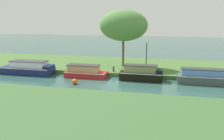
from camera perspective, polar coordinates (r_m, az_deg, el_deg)
name	(u,v)px	position (r m, az deg, el deg)	size (l,w,h in m)	color
ground_plane	(108,82)	(22.41, -0.87, -2.89)	(120.00, 120.00, 0.00)	#2D534C
riverbank_far	(121,66)	(29.04, 2.33, 1.09)	(72.00, 10.00, 0.40)	#456A31
riverbank_near	(73,118)	(14.24, -9.46, -11.52)	(72.00, 10.00, 0.40)	#3B6033
red_barge	(85,72)	(24.14, -6.58, -0.45)	(4.34, 1.56, 1.32)	#B01F20
slate_narrowboat	(210,78)	(23.25, 22.92, -1.71)	(5.94, 1.44, 1.43)	#404D4A
black_cruiser	(141,74)	(22.92, 7.22, -0.86)	(4.13, 1.47, 1.54)	black
navy_dinghy	(28,68)	(26.96, -19.85, 0.39)	(5.89, 1.87, 1.48)	navy
willow_tree_left	(123,26)	(27.13, 2.82, 10.83)	(5.56, 3.36, 6.56)	brown
lamp_post	(146,52)	(25.51, 8.45, 4.32)	(0.24, 0.24, 3.17)	#333338
mooring_post_near	(191,73)	(24.44, 18.82, -0.67)	(0.14, 0.14, 0.52)	#47401F
mooring_post_far	(114,69)	(24.81, 0.38, 0.24)	(0.19, 0.19, 0.56)	#4C3631
channel_buoy	(75,82)	(21.79, -9.13, -2.81)	(0.51, 0.51, 0.51)	#E55919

